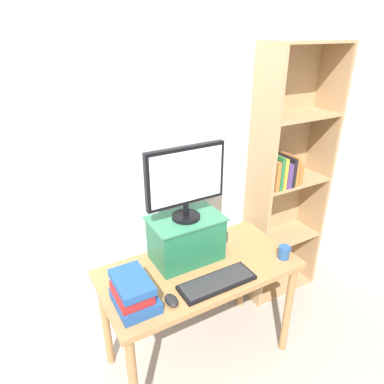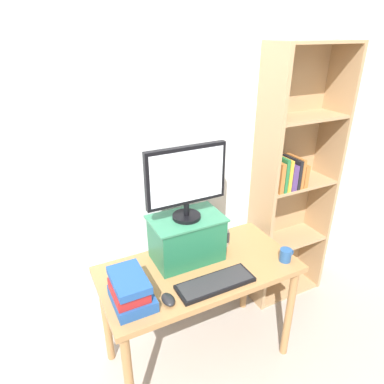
{
  "view_description": "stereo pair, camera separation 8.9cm",
  "coord_description": "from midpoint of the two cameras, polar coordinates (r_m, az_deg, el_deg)",
  "views": [
    {
      "loc": [
        -0.87,
        -1.44,
        2.05
      ],
      "look_at": [
        -0.02,
        0.05,
        1.24
      ],
      "focal_mm": 32.0,
      "sensor_mm": 36.0,
      "label": 1
    },
    {
      "loc": [
        -0.79,
        -1.48,
        2.05
      ],
      "look_at": [
        -0.02,
        0.05,
        1.24
      ],
      "focal_mm": 32.0,
      "sensor_mm": 36.0,
      "label": 2
    }
  ],
  "objects": [
    {
      "name": "book_stack",
      "position": [
        1.86,
        -11.16,
        -16.24
      ],
      "size": [
        0.2,
        0.27,
        0.17
      ],
      "color": "navy",
      "rests_on": "desk"
    },
    {
      "name": "keyboard",
      "position": [
        2.0,
        2.89,
        -14.81
      ],
      "size": [
        0.45,
        0.16,
        0.02
      ],
      "color": "black",
      "rests_on": "desk"
    },
    {
      "name": "computer_mouse",
      "position": [
        1.89,
        -4.89,
        -17.57
      ],
      "size": [
        0.06,
        0.1,
        0.04
      ],
      "color": "black",
      "rests_on": "desk"
    },
    {
      "name": "desk_speaker",
      "position": [
        2.29,
        3.79,
        -7.26
      ],
      "size": [
        0.08,
        0.08,
        0.13
      ],
      "color": "silver",
      "rests_on": "desk"
    },
    {
      "name": "riser_box",
      "position": [
        2.11,
        -2.2,
        -7.6
      ],
      "size": [
        0.44,
        0.28,
        0.29
      ],
      "color": "#1E6642",
      "rests_on": "desk"
    },
    {
      "name": "desk",
      "position": [
        2.19,
        -0.01,
        -14.47
      ],
      "size": [
        1.19,
        0.6,
        0.75
      ],
      "color": "#9E7042",
      "rests_on": "ground_plane"
    },
    {
      "name": "coffee_mug",
      "position": [
        2.24,
        14.01,
        -9.71
      ],
      "size": [
        0.1,
        0.07,
        0.08
      ],
      "color": "#234C84",
      "rests_on": "desk"
    },
    {
      "name": "back_wall",
      "position": [
        2.22,
        -5.92,
        5.37
      ],
      "size": [
        7.0,
        0.08,
        2.6
      ],
      "color": "silver",
      "rests_on": "ground_plane"
    },
    {
      "name": "bookshelf_unit",
      "position": [
        2.72,
        14.45,
        2.04
      ],
      "size": [
        0.63,
        0.28,
        2.0
      ],
      "color": "tan",
      "rests_on": "ground_plane"
    },
    {
      "name": "computer_monitor",
      "position": [
        1.93,
        -2.37,
        2.06
      ],
      "size": [
        0.49,
        0.17,
        0.44
      ],
      "color": "black",
      "rests_on": "riser_box"
    },
    {
      "name": "ground_plane",
      "position": [
        2.65,
        -0.01,
        -25.4
      ],
      "size": [
        12.0,
        12.0,
        0.0
      ],
      "primitive_type": "plane",
      "color": "#9E9389"
    }
  ]
}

